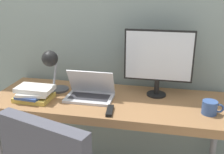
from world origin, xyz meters
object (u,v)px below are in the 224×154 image
laptop (90,92)px  monitor (158,59)px  book_stack (34,93)px  desk_lamp (52,65)px  mug (210,108)px

laptop → monitor: 0.55m
laptop → book_stack: size_ratio=1.24×
laptop → book_stack: (-0.38, -0.11, 0.00)m
monitor → book_stack: bearing=-162.8°
desk_lamp → mug: desk_lamp is taller
monitor → desk_lamp: bearing=-167.8°
laptop → book_stack: 0.40m
desk_lamp → book_stack: (-0.10, -0.10, -0.19)m
desk_lamp → book_stack: size_ratio=1.27×
book_stack → mug: size_ratio=2.01×
laptop → desk_lamp: size_ratio=0.97×
laptop → mug: laptop is taller
monitor → book_stack: (-0.85, -0.26, -0.23)m
desk_lamp → mug: bearing=-4.1°
desk_lamp → book_stack: bearing=-135.6°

